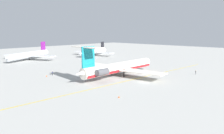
# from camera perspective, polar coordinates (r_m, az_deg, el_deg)

# --- Properties ---
(ground) EXTENTS (350.96, 350.96, 0.00)m
(ground) POSITION_cam_1_polar(r_m,az_deg,el_deg) (70.59, 8.87, -4.14)
(ground) COLOR #ADADA8
(main_jetliner) EXTENTS (40.98, 36.53, 11.97)m
(main_jetliner) POSITION_cam_1_polar(r_m,az_deg,el_deg) (79.13, 1.56, -0.11)
(main_jetliner) COLOR silver
(main_jetliner) RESTS_ON ground
(airliner_mid_left) EXTENTS (32.09, 32.38, 10.09)m
(airliner_mid_left) POSITION_cam_1_polar(r_m,az_deg,el_deg) (132.14, -21.80, 3.03)
(airliner_mid_left) COLOR silver
(airliner_mid_left) RESTS_ON ground
(airliner_mid_right) EXTENTS (30.14, 30.10, 9.09)m
(airliner_mid_right) POSITION_cam_1_polar(r_m,az_deg,el_deg) (145.56, -5.25, 4.12)
(airliner_mid_right) COLOR silver
(airliner_mid_right) RESTS_ON ground
(ground_crew_near_nose) EXTENTS (0.40, 0.28, 1.78)m
(ground_crew_near_nose) POSITION_cam_1_polar(r_m,az_deg,el_deg) (88.14, 21.78, -1.21)
(ground_crew_near_nose) COLOR black
(ground_crew_near_nose) RESTS_ON ground
(ground_crew_near_tail) EXTENTS (0.40, 0.27, 1.71)m
(ground_crew_near_tail) POSITION_cam_1_polar(r_m,az_deg,el_deg) (83.94, -15.88, -1.43)
(ground_crew_near_tail) COLOR black
(ground_crew_near_tail) RESTS_ON ground
(safety_cone_nose) EXTENTS (0.40, 0.40, 0.55)m
(safety_cone_nose) POSITION_cam_1_polar(r_m,az_deg,el_deg) (81.99, -17.35, -2.34)
(safety_cone_nose) COLOR #EA590F
(safety_cone_nose) RESTS_ON ground
(safety_cone_wingtip) EXTENTS (0.40, 0.40, 0.55)m
(safety_cone_wingtip) POSITION_cam_1_polar(r_m,az_deg,el_deg) (53.97, 1.90, -8.08)
(safety_cone_wingtip) COLOR #EA590F
(safety_cone_wingtip) RESTS_ON ground
(safety_cone_tail) EXTENTS (0.40, 0.40, 0.55)m
(safety_cone_tail) POSITION_cam_1_polar(r_m,az_deg,el_deg) (105.88, 1.79, 0.75)
(safety_cone_tail) COLOR #EA590F
(safety_cone_tail) RESTS_ON ground
(taxiway_centreline) EXTENTS (95.91, 7.46, 0.01)m
(taxiway_centreline) POSITION_cam_1_polar(r_m,az_deg,el_deg) (75.72, 6.70, -3.14)
(taxiway_centreline) COLOR gold
(taxiway_centreline) RESTS_ON ground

